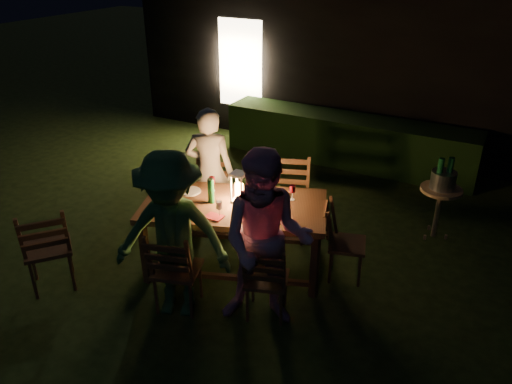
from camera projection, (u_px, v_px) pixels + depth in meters
The scene contains 29 objects.
garden_envelope at pixel (417, 47), 9.53m from camera, with size 40.00×40.00×3.20m.
dining_table at pixel (234, 210), 5.45m from camera, with size 2.21×1.62×0.83m.
chair_near_left at pixel (178, 283), 5.03m from camera, with size 0.56×0.58×0.99m.
chair_near_right at pixel (266, 292), 4.93m from camera, with size 0.52×0.54×0.92m.
chair_far_left at pixel (211, 211), 6.39m from camera, with size 0.55×0.57×0.95m.
chair_far_right at pixel (289, 214), 6.26m from camera, with size 0.60×0.62×1.04m.
chair_end at pixel (344, 255), 5.52m from camera, with size 0.54×0.51×0.92m.
chair_spare at pixel (51, 262), 5.33m from camera, with size 0.68×0.68×1.05m.
person_house_side at pixel (210, 171), 6.20m from camera, with size 0.60×0.39×1.64m, color #BEB0A2.
person_opp_right at pixel (266, 241), 4.60m from camera, with size 0.87×0.68×1.80m, color pink.
person_opp_left at pixel (172, 237), 4.72m from camera, with size 1.13×0.65×1.74m, color #2F5E2F.
lantern at pixel (239, 189), 5.38m from camera, with size 0.16×0.16×0.35m.
plate_far_left at pixel (190, 191), 5.67m from camera, with size 0.25×0.25×0.01m, color white.
plate_near_left at pixel (179, 210), 5.29m from camera, with size 0.25×0.25×0.01m, color white.
plate_far_right at pixel (277, 197), 5.55m from camera, with size 0.25×0.25×0.01m, color white.
plate_near_right at pixel (273, 216), 5.16m from camera, with size 0.25×0.25×0.01m, color white.
wineglass_a at pixel (212, 184), 5.66m from camera, with size 0.06×0.06×0.18m, color #59070F, non-canonical shape.
wineglass_b at pixel (166, 198), 5.36m from camera, with size 0.06×0.06×0.18m, color #59070F, non-canonical shape.
wineglass_c at pixel (258, 211), 5.09m from camera, with size 0.06×0.06×0.18m, color #59070F, non-canonical shape.
wineglass_d at pixel (292, 193), 5.46m from camera, with size 0.06×0.06×0.18m, color #59070F, non-canonical shape.
wineglass_e at pixel (219, 209), 5.12m from camera, with size 0.06×0.06×0.18m, color silver, non-canonical shape.
bottle_table at pixel (211, 191), 5.38m from camera, with size 0.07×0.07×0.28m, color #0F471E.
napkin_left at pixel (214, 217), 5.15m from camera, with size 0.18×0.14×0.01m, color red.
napkin_right at pixel (282, 220), 5.08m from camera, with size 0.18×0.14×0.01m, color red.
phone at pixel (171, 213), 5.22m from camera, with size 0.14×0.07×0.01m, color black.
side_table at pixel (441, 194), 6.13m from camera, with size 0.51×0.51×0.68m.
ice_bucket at pixel (443, 180), 6.04m from camera, with size 0.30×0.30×0.22m, color #A5A8AD.
bottle_bucket_a at pixel (439, 177), 6.01m from camera, with size 0.07×0.07×0.32m, color #0F471E.
bottle_bucket_b at pixel (449, 176), 6.03m from camera, with size 0.07×0.07×0.32m, color #0F471E.
Camera 1 is at (1.87, -3.92, 3.37)m, focal length 35.00 mm.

